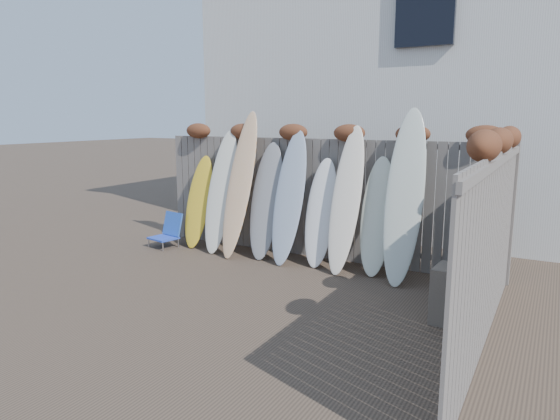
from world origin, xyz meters
The scene contains 16 objects.
ground centered at (0.00, 0.00, 0.00)m, with size 80.00×80.00×0.00m, color #493A2D.
back_fence centered at (0.06, 2.39, 1.18)m, with size 6.05×0.28×2.24m.
right_fence centered at (2.99, 0.25, 1.14)m, with size 0.28×4.40×2.24m.
house centered at (0.50, 6.50, 3.20)m, with size 8.50×5.50×6.33m.
beach_chair centered at (-2.65, 1.70, 0.29)m, with size 0.55×0.57×0.62m.
wooden_crate centered at (2.67, 0.64, 0.33)m, with size 0.56×0.47×0.66m, color #473935.
lattice_panel centered at (2.79, 1.18, 0.82)m, with size 0.05×1.10×1.65m, color #3F2E26.
surfboard_0 centered at (-2.16, 2.01, 0.83)m, with size 0.50×0.07×1.73m, color gold.
surfboard_1 centered at (-1.62, 1.96, 1.07)m, with size 0.53×0.07×2.22m, color silver.
surfboard_2 centered at (-1.17, 1.90, 1.23)m, with size 0.47×0.07×2.57m, color tan.
surfboard_3 centered at (-0.72, 2.00, 0.97)m, with size 0.54×0.07×2.02m, color gray.
surfboard_4 centered at (-0.24, 1.92, 1.08)m, with size 0.51×0.07×2.24m, color #92A1B7.
surfboard_5 centered at (0.28, 2.02, 0.86)m, with size 0.49×0.07×1.78m, color white.
surfboard_6 centered at (0.75, 1.92, 1.12)m, with size 0.46×0.07×2.33m, color white.
surfboard_7 centered at (1.21, 2.03, 0.89)m, with size 0.49×0.07×1.84m, color silver.
surfboard_8 centered at (1.65, 1.88, 1.25)m, with size 0.54×0.07×2.60m, color beige.
Camera 1 is at (3.54, -5.09, 2.33)m, focal length 32.00 mm.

